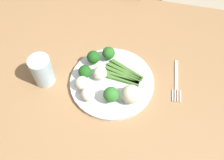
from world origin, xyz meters
name	(u,v)px	position (x,y,z in m)	size (l,w,h in m)	color
ground_plane	(110,151)	(0.00, 0.00, -0.01)	(6.00, 6.00, 0.02)	#B7A88E
dining_table	(109,97)	(0.00, 0.00, 0.62)	(1.18, 0.88, 0.73)	#9E754C
chair	(111,12)	(0.12, -0.58, 0.50)	(0.48, 0.48, 0.87)	brown
plate	(112,82)	(-0.01, 0.01, 0.74)	(0.28, 0.28, 0.01)	white
asparagus_bundle	(123,75)	(-0.05, -0.02, 0.75)	(0.13, 0.09, 0.01)	#47752D
broccoli_near_center	(94,57)	(0.06, -0.05, 0.78)	(0.04, 0.04, 0.05)	#4C7F2B
broccoli_front_left	(109,53)	(0.02, -0.08, 0.78)	(0.04, 0.04, 0.05)	#568E33
broccoli_right	(111,95)	(-0.03, 0.08, 0.78)	(0.05, 0.05, 0.06)	#609E3D
broccoli_front	(85,72)	(0.07, 0.01, 0.78)	(0.04, 0.04, 0.05)	#4C7F2B
cauliflower_back	(131,94)	(-0.09, 0.06, 0.78)	(0.06, 0.06, 0.06)	beige
cauliflower_back_right	(88,94)	(0.04, 0.08, 0.77)	(0.04, 0.04, 0.04)	white
cauliflower_edge	(100,73)	(0.03, 0.00, 0.77)	(0.05, 0.05, 0.05)	silver
cauliflower_outer_edge	(82,83)	(0.07, 0.05, 0.77)	(0.05, 0.05, 0.05)	white
fork	(176,81)	(-0.22, -0.05, 0.73)	(0.03, 0.17, 0.00)	silver
water_glass	(42,71)	(0.21, 0.04, 0.79)	(0.07, 0.07, 0.11)	silver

